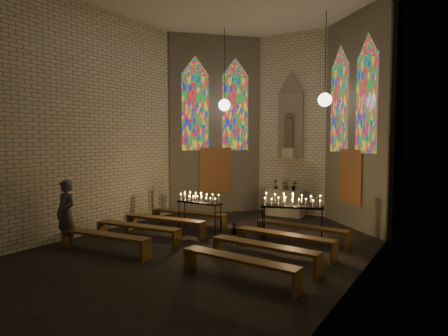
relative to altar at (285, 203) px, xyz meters
The scene contains 18 objects.
floor 5.47m from the altar, 90.00° to the right, with size 12.00×12.00×0.00m, color black.
room 3.83m from the altar, 90.00° to the right, with size 8.22×12.43×7.00m.
altar is the anchor object (origin of this frame).
flower_vase_left 0.79m from the altar, behind, with size 0.20×0.14×0.38m, color #4C723F.
flower_vase_center 0.70m from the altar, 38.82° to the right, with size 0.35×0.30×0.39m, color #4C723F.
flower_vase_right 0.80m from the altar, 11.44° to the right, with size 0.21×0.17×0.38m, color #4C723F.
aisle_flower_pot 3.61m from the altar, 92.87° to the right, with size 0.21×0.21×0.38m, color #4C723F.
votive_stand_left 4.03m from the altar, 110.06° to the right, with size 1.59×0.46×1.16m.
votive_stand_right 3.97m from the altar, 64.37° to the right, with size 1.81×0.91×1.29m.
pew_left_0 4.05m from the altar, 119.12° to the right, with size 2.72×0.60×0.52m.
pew_right_0 4.05m from the altar, 60.88° to the right, with size 2.72×0.60×0.52m.
pew_left_1 5.13m from the altar, 112.59° to the right, with size 2.72×0.60×0.52m.
pew_right_1 5.13m from the altar, 67.41° to the right, with size 2.72×0.60×0.52m.
pew_left_2 6.26m from the altar, 108.37° to the right, with size 2.72×0.60×0.52m.
pew_right_2 6.26m from the altar, 71.63° to the right, with size 2.72×0.60×0.52m.
pew_left_3 7.41m from the altar, 105.44° to the right, with size 2.72×0.60×0.52m.
pew_right_3 7.41m from the altar, 74.56° to the right, with size 2.72×0.60×0.52m.
visitor 8.01m from the altar, 114.12° to the right, with size 0.67×0.44×1.85m, color #45464E.
Camera 1 is at (5.89, -8.68, 2.92)m, focal length 32.00 mm.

